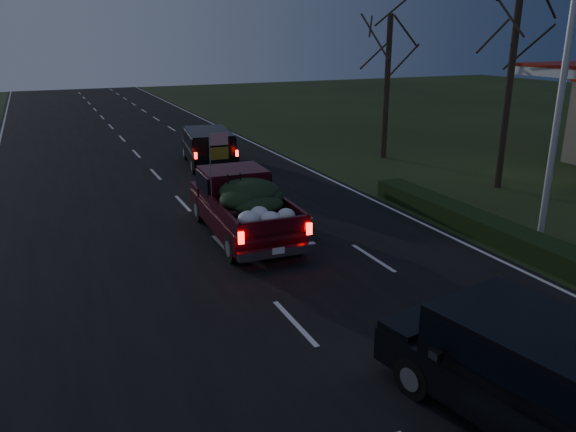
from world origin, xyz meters
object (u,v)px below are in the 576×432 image
object	(u,v)px
light_pole	(567,55)
pickup_truck	(243,202)
rear_suv	(550,373)
lead_suv	(209,144)

from	to	relation	value
light_pole	pickup_truck	xyz separation A→B (m)	(-8.58, 3.86, -4.39)
light_pole	rear_suv	distance (m)	10.99
pickup_truck	rear_suv	distance (m)	10.76
rear_suv	lead_suv	bearing A→B (deg)	77.70
pickup_truck	rear_suv	xyz separation A→B (m)	(1.15, -10.70, 0.02)
pickup_truck	lead_suv	bearing A→B (deg)	81.77
light_pole	rear_suv	bearing A→B (deg)	-137.39
rear_suv	light_pole	bearing A→B (deg)	32.17
pickup_truck	lead_suv	world-z (taller)	pickup_truck
light_pole	rear_suv	world-z (taller)	light_pole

